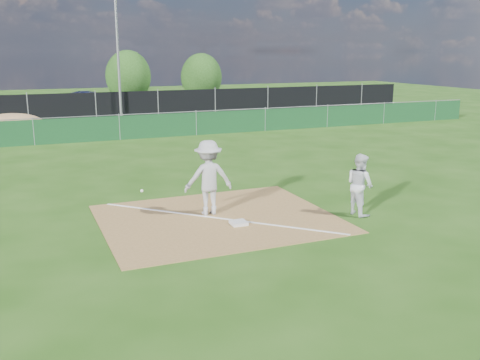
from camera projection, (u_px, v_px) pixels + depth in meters
name	position (u px, v px, depth m)	size (l,w,h in m)	color
ground	(142.00, 158.00, 22.19)	(90.00, 90.00, 0.00)	#214A0F
infield_dirt	(218.00, 219.00, 14.12)	(6.00, 5.00, 0.02)	olive
foul_line	(218.00, 218.00, 14.11)	(0.08, 7.00, 0.01)	white
green_fence	(120.00, 128.00, 26.53)	(44.00, 0.05, 1.20)	#103B1B
dirt_mound	(11.00, 125.00, 27.79)	(3.38, 2.60, 1.17)	#9D774C
black_fence	(96.00, 107.00, 33.63)	(46.00, 0.04, 1.80)	black
parking_lot	(87.00, 113.00, 38.33)	(46.00, 9.00, 0.01)	black
light_pole	(118.00, 56.00, 33.20)	(0.16, 0.16, 8.00)	slate
first_base	(239.00, 223.00, 13.60)	(0.40, 0.40, 0.08)	silver
play_at_first	(208.00, 178.00, 14.27)	(2.52, 0.85, 2.01)	#BBBBBD
runner	(360.00, 184.00, 14.33)	(0.81, 0.63, 1.67)	silver
car_mid	(91.00, 102.00, 38.21)	(1.60, 4.59, 1.51)	black
car_right	(142.00, 101.00, 39.26)	(2.02, 4.96, 1.44)	black
tree_mid	(128.00, 76.00, 44.40)	(3.72, 3.72, 4.42)	#382316
tree_right	(201.00, 77.00, 45.81)	(3.50, 3.50, 4.16)	#382316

